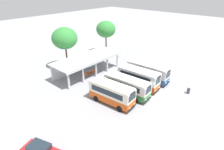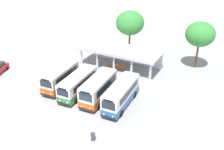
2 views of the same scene
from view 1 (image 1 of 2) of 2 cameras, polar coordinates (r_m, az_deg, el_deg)
ground_plane at (r=31.02m, az=14.09°, el=-6.16°), size 180.00×180.00×0.00m
city_bus_nearest_orange at (r=27.58m, az=-0.08°, el=-5.40°), size 2.82×7.21×3.14m
city_bus_second_in_row at (r=29.70m, az=4.54°, el=-3.20°), size 2.59×7.80×2.97m
city_bus_middle_cream at (r=32.07m, az=8.07°, el=-0.75°), size 2.75×7.37×3.25m
city_bus_fourth_amber at (r=34.75m, az=10.84°, el=1.10°), size 2.55×7.95×3.12m
terminal_canopy at (r=37.05m, az=-7.97°, el=4.43°), size 13.99×5.47×3.40m
waiting_chair_end_by_column at (r=36.08m, az=-7.82°, el=0.20°), size 0.45×0.45×0.86m
waiting_chair_second_from_end at (r=36.46m, az=-7.09°, el=0.54°), size 0.45×0.45×0.86m
waiting_chair_middle_seat at (r=36.79m, az=-6.29°, el=0.82°), size 0.45×0.45×0.86m
waiting_chair_fourth_seat at (r=37.13m, az=-5.52°, el=1.11°), size 0.45×0.45×0.86m
waiting_chair_fifth_seat at (r=37.62m, az=-4.98°, el=1.48°), size 0.45×0.45×0.86m
roadside_tree_behind_canopy at (r=39.36m, az=-14.25°, el=10.78°), size 5.13×5.13×8.45m
roadside_tree_east_of_canopy at (r=47.48m, az=-1.88°, el=13.76°), size 4.77×4.77×8.02m
litter_bin_apron at (r=32.94m, az=22.28°, el=-4.50°), size 0.49×0.49×0.90m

